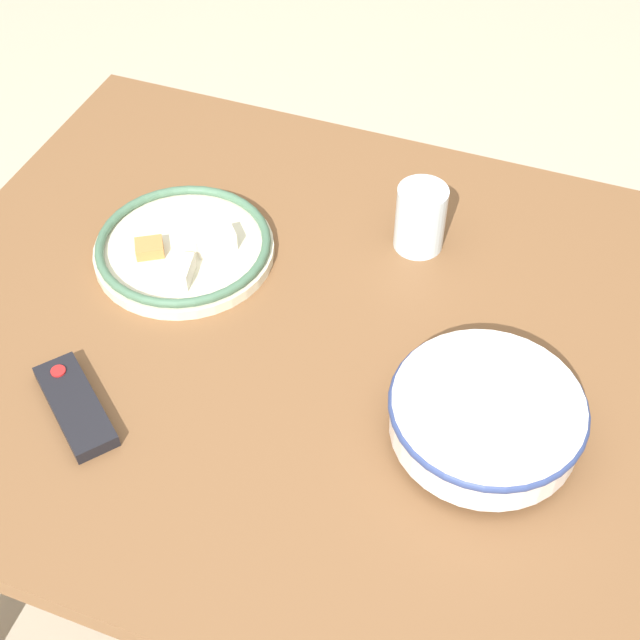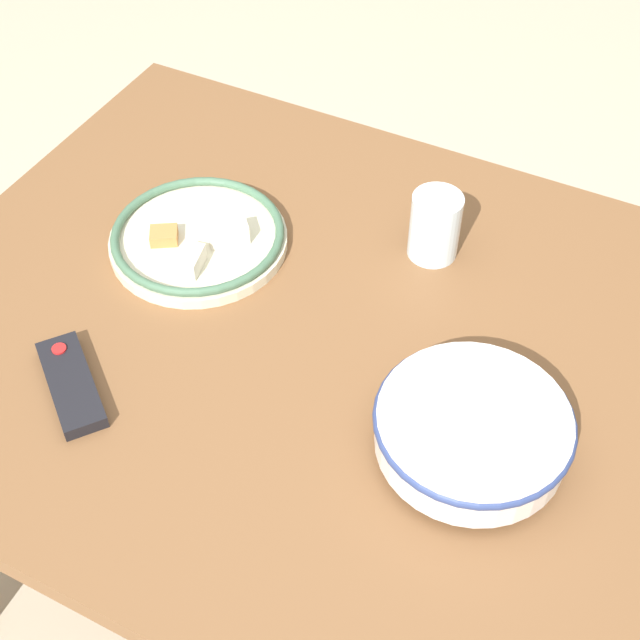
{
  "view_description": "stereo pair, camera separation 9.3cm",
  "coord_description": "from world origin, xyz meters",
  "views": [
    {
      "loc": [
        -0.27,
        0.8,
        1.7
      ],
      "look_at": [
        0.02,
        0.01,
        0.77
      ],
      "focal_mm": 50.0,
      "sensor_mm": 36.0,
      "label": 1
    },
    {
      "loc": [
        -0.36,
        0.76,
        1.7
      ],
      "look_at": [
        0.02,
        0.01,
        0.77
      ],
      "focal_mm": 50.0,
      "sensor_mm": 36.0,
      "label": 2
    }
  ],
  "objects": [
    {
      "name": "noodle_bowl",
      "position": [
        -0.24,
        0.09,
        0.78
      ],
      "size": [
        0.25,
        0.25,
        0.07
      ],
      "color": "silver",
      "rests_on": "dining_table"
    },
    {
      "name": "dining_table",
      "position": [
        0.0,
        0.0,
        0.65
      ],
      "size": [
        1.29,
        0.98,
        0.73
      ],
      "color": "brown",
      "rests_on": "ground_plane"
    },
    {
      "name": "tv_remote",
      "position": [
        0.28,
        0.24,
        0.74
      ],
      "size": [
        0.17,
        0.15,
        0.02
      ],
      "rotation": [
        0.0,
        0.0,
        4.04
      ],
      "color": "black",
      "rests_on": "dining_table"
    },
    {
      "name": "food_plate",
      "position": [
        0.28,
        -0.08,
        0.75
      ],
      "size": [
        0.28,
        0.28,
        0.05
      ],
      "color": "beige",
      "rests_on": "dining_table"
    },
    {
      "name": "drinking_glass",
      "position": [
        -0.05,
        -0.23,
        0.79
      ],
      "size": [
        0.08,
        0.08,
        0.11
      ],
      "color": "silver",
      "rests_on": "dining_table"
    },
    {
      "name": "ground_plane",
      "position": [
        0.0,
        0.0,
        0.0
      ],
      "size": [
        8.0,
        8.0,
        0.0
      ],
      "primitive_type": "plane",
      "color": "#B7A88E"
    }
  ]
}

